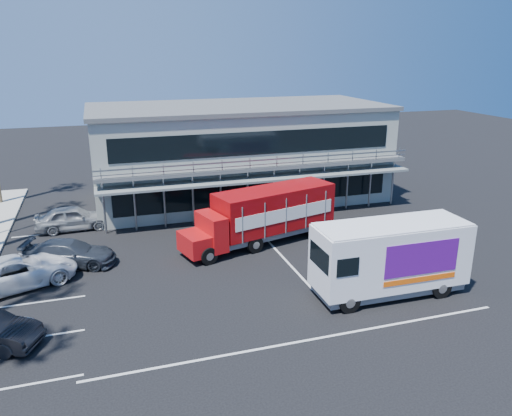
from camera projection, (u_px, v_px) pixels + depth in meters
name	position (u px, v px, depth m)	size (l,w,h in m)	color
ground	(262.00, 279.00, 25.84)	(120.00, 120.00, 0.00)	black
building	(239.00, 152.00, 39.15)	(22.40, 12.00, 7.30)	#999F92
red_truck	(265.00, 214.00, 30.17)	(10.13, 4.83, 3.33)	#AF0E10
white_van	(390.00, 257.00, 23.72)	(7.41, 2.64, 3.60)	white
parked_car_c	(17.00, 272.00, 24.79)	(2.63, 5.71, 1.59)	silver
parked_car_d	(70.00, 253.00, 27.22)	(1.99, 4.91, 1.42)	#292F37
parked_car_e	(73.00, 218.00, 32.65)	(1.89, 4.70, 1.60)	gray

